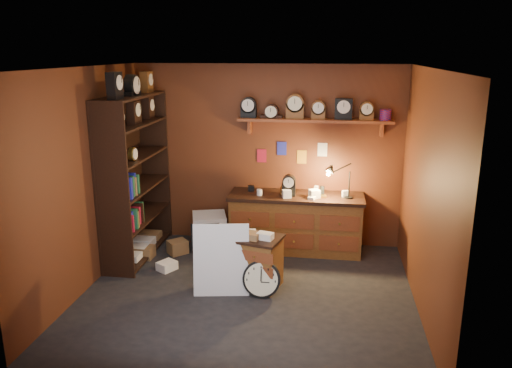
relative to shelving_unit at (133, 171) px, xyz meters
The scene contains 11 objects.
floor 2.40m from the shelving_unit, 28.68° to the right, with size 4.00×4.00×0.00m, color black.
room_shell 2.09m from the shelving_unit, 25.39° to the right, with size 4.02×3.62×2.71m.
shelving_unit is the anchor object (origin of this frame).
workbench 2.45m from the shelving_unit, 12.30° to the left, with size 1.96×0.66×1.36m.
low_cabinet 2.22m from the shelving_unit, 22.41° to the right, with size 0.68×0.62×0.75m.
big_round_clock 2.45m from the shelving_unit, 27.56° to the right, with size 0.46×0.16×0.46m.
white_panel 2.19m from the shelving_unit, 34.52° to the right, with size 0.67×0.03×0.90m, color silver.
mini_fridge 1.46m from the shelving_unit, 22.91° to the left, with size 0.61×0.63×0.51m.
floor_box_a 1.18m from the shelving_unit, 41.69° to the right, with size 0.27×0.23×0.17m, color olive.
floor_box_b 1.42m from the shelving_unit, 38.68° to the right, with size 0.20×0.24×0.12m, color white.
floor_box_c 1.29m from the shelving_unit, ahead, with size 0.26×0.22×0.20m, color olive.
Camera 1 is at (0.92, -5.49, 2.89)m, focal length 35.00 mm.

